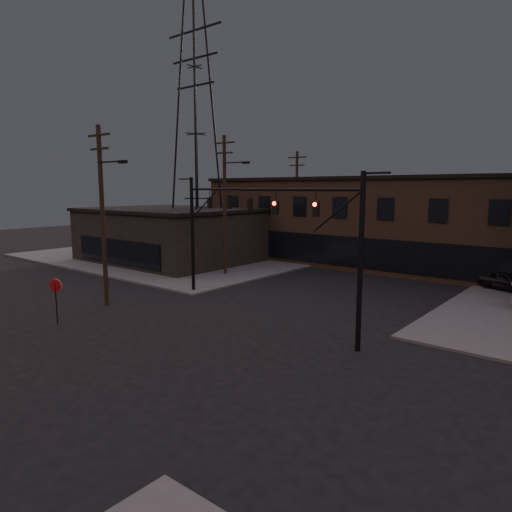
{
  "coord_description": "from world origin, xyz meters",
  "views": [
    {
      "loc": [
        15.41,
        -13.69,
        7.27
      ],
      "look_at": [
        -0.55,
        5.88,
        3.5
      ],
      "focal_mm": 32.0,
      "sensor_mm": 36.0,
      "label": 1
    }
  ],
  "objects_px": {
    "traffic_signal_near": "(338,240)",
    "traffic_signal_far": "(205,222)",
    "stop_sign": "(56,290)",
    "parked_car_lot_a": "(507,281)",
    "car_crossing": "(427,264)"
  },
  "relations": [
    {
      "from": "traffic_signal_far",
      "to": "stop_sign",
      "type": "xyz_separation_m",
      "value": [
        -1.28,
        -9.99,
        -3.17
      ]
    },
    {
      "from": "stop_sign",
      "to": "car_crossing",
      "type": "height_order",
      "value": "stop_sign"
    },
    {
      "from": "stop_sign",
      "to": "parked_car_lot_a",
      "type": "distance_m",
      "value": 29.35
    },
    {
      "from": "parked_car_lot_a",
      "to": "car_crossing",
      "type": "bearing_deg",
      "value": 83.61
    },
    {
      "from": "car_crossing",
      "to": "traffic_signal_near",
      "type": "bearing_deg",
      "value": -63.56
    },
    {
      "from": "traffic_signal_near",
      "to": "stop_sign",
      "type": "relative_size",
      "value": 3.23
    },
    {
      "from": "traffic_signal_far",
      "to": "parked_car_lot_a",
      "type": "xyz_separation_m",
      "value": [
        15.98,
        13.73,
        -4.2
      ]
    },
    {
      "from": "traffic_signal_near",
      "to": "car_crossing",
      "type": "distance_m",
      "value": 21.85
    },
    {
      "from": "traffic_signal_far",
      "to": "car_crossing",
      "type": "bearing_deg",
      "value": 62.93
    },
    {
      "from": "parked_car_lot_a",
      "to": "traffic_signal_near",
      "type": "bearing_deg",
      "value": -168.98
    },
    {
      "from": "traffic_signal_near",
      "to": "stop_sign",
      "type": "xyz_separation_m",
      "value": [
        -13.36,
        -6.49,
        -3.09
      ]
    },
    {
      "from": "stop_sign",
      "to": "parked_car_lot_a",
      "type": "xyz_separation_m",
      "value": [
        17.26,
        23.72,
        -1.03
      ]
    },
    {
      "from": "traffic_signal_near",
      "to": "traffic_signal_far",
      "type": "relative_size",
      "value": 1.0
    },
    {
      "from": "stop_sign",
      "to": "traffic_signal_far",
      "type": "bearing_deg",
      "value": 82.68
    },
    {
      "from": "traffic_signal_near",
      "to": "car_crossing",
      "type": "relative_size",
      "value": 1.64
    }
  ]
}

